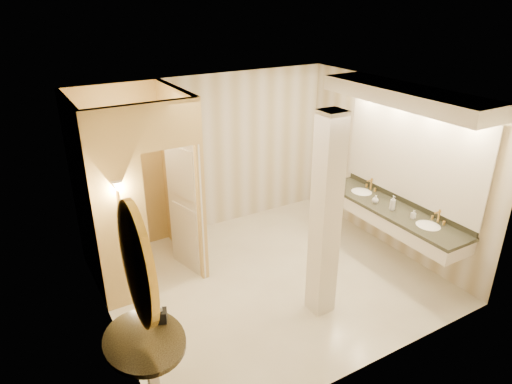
% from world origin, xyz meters
% --- Properties ---
extents(floor, '(4.50, 4.50, 0.00)m').
position_xyz_m(floor, '(0.00, 0.00, 0.00)').
color(floor, '#EDE6CD').
rests_on(floor, ground).
extents(ceiling, '(4.50, 4.50, 0.00)m').
position_xyz_m(ceiling, '(0.00, 0.00, 2.70)').
color(ceiling, white).
rests_on(ceiling, wall_back).
extents(wall_back, '(4.50, 0.02, 2.70)m').
position_xyz_m(wall_back, '(0.00, 2.00, 1.35)').
color(wall_back, beige).
rests_on(wall_back, floor).
extents(wall_front, '(4.50, 0.02, 2.70)m').
position_xyz_m(wall_front, '(0.00, -2.00, 1.35)').
color(wall_front, beige).
rests_on(wall_front, floor).
extents(wall_left, '(0.02, 4.00, 2.70)m').
position_xyz_m(wall_left, '(-2.25, 0.00, 1.35)').
color(wall_left, beige).
rests_on(wall_left, floor).
extents(wall_right, '(0.02, 4.00, 2.70)m').
position_xyz_m(wall_right, '(2.25, 0.00, 1.35)').
color(wall_right, beige).
rests_on(wall_right, floor).
extents(toilet_closet, '(1.50, 1.55, 2.70)m').
position_xyz_m(toilet_closet, '(-1.12, 0.97, 1.39)').
color(toilet_closet, tan).
rests_on(toilet_closet, floor).
extents(wall_sconce, '(0.14, 0.14, 0.42)m').
position_xyz_m(wall_sconce, '(-1.93, 0.43, 1.73)').
color(wall_sconce, gold).
rests_on(wall_sconce, toilet_closet).
extents(vanity, '(0.75, 2.73, 2.09)m').
position_xyz_m(vanity, '(1.98, -0.40, 1.63)').
color(vanity, silver).
rests_on(vanity, floor).
extents(console_shelf, '(0.95, 0.95, 1.93)m').
position_xyz_m(console_shelf, '(-2.21, -1.30, 1.34)').
color(console_shelf, black).
rests_on(console_shelf, floor).
extents(pillar, '(0.29, 0.29, 2.70)m').
position_xyz_m(pillar, '(0.23, -0.90, 1.35)').
color(pillar, silver).
rests_on(pillar, floor).
extents(tissue_box, '(0.16, 0.16, 0.13)m').
position_xyz_m(tissue_box, '(-2.00, -1.13, 0.94)').
color(tissue_box, black).
rests_on(tissue_box, console_shelf).
extents(toilet, '(0.52, 0.79, 0.75)m').
position_xyz_m(toilet, '(-1.95, 1.75, 0.37)').
color(toilet, white).
rests_on(toilet, floor).
extents(soap_bottle_a, '(0.06, 0.06, 0.13)m').
position_xyz_m(soap_bottle_a, '(1.94, -0.82, 0.94)').
color(soap_bottle_a, beige).
rests_on(soap_bottle_a, vanity).
extents(soap_bottle_b, '(0.13, 0.13, 0.13)m').
position_xyz_m(soap_bottle_b, '(1.83, -0.15, 0.94)').
color(soap_bottle_b, silver).
rests_on(soap_bottle_b, vanity).
extents(soap_bottle_c, '(0.11, 0.11, 0.23)m').
position_xyz_m(soap_bottle_c, '(1.88, -0.46, 0.99)').
color(soap_bottle_c, '#C6B28C').
rests_on(soap_bottle_c, vanity).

